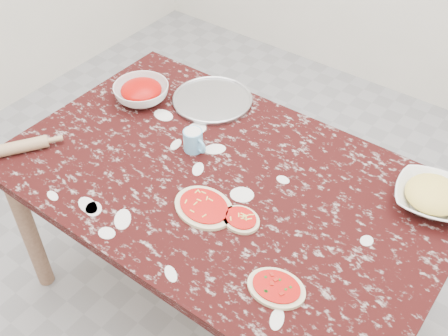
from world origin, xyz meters
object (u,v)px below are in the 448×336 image
worktable (224,194)px  cheese_bowl (432,198)px  sauce_bowl (142,93)px  rolling_pin (15,148)px  pizza_tray (212,100)px  flour_mug (194,140)px

worktable → cheese_bowl: 0.73m
sauce_bowl → rolling_pin: bearing=-105.4°
sauce_bowl → rolling_pin: size_ratio=0.96×
pizza_tray → flour_mug: size_ratio=2.99×
worktable → sauce_bowl: 0.61m
sauce_bowl → cheese_bowl: bearing=6.6°
cheese_bowl → flour_mug: (-0.83, -0.26, 0.01)m
pizza_tray → sauce_bowl: bearing=-145.9°
flour_mug → rolling_pin: (-0.53, -0.42, -0.02)m
pizza_tray → sauce_bowl: 0.30m
flour_mug → worktable: bearing=-17.4°
worktable → pizza_tray: 0.48m
sauce_bowl → pizza_tray: bearing=34.1°
flour_mug → rolling_pin: bearing=-141.8°
pizza_tray → sauce_bowl: sauce_bowl is taller
sauce_bowl → flour_mug: bearing=-17.5°
worktable → sauce_bowl: (-0.57, 0.18, 0.12)m
pizza_tray → cheese_bowl: (0.96, -0.03, 0.02)m
cheese_bowl → flour_mug: bearing=-162.6°
pizza_tray → rolling_pin: size_ratio=1.37×
pizza_tray → flour_mug: (0.13, -0.29, 0.04)m
sauce_bowl → cheese_bowl: sauce_bowl is taller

